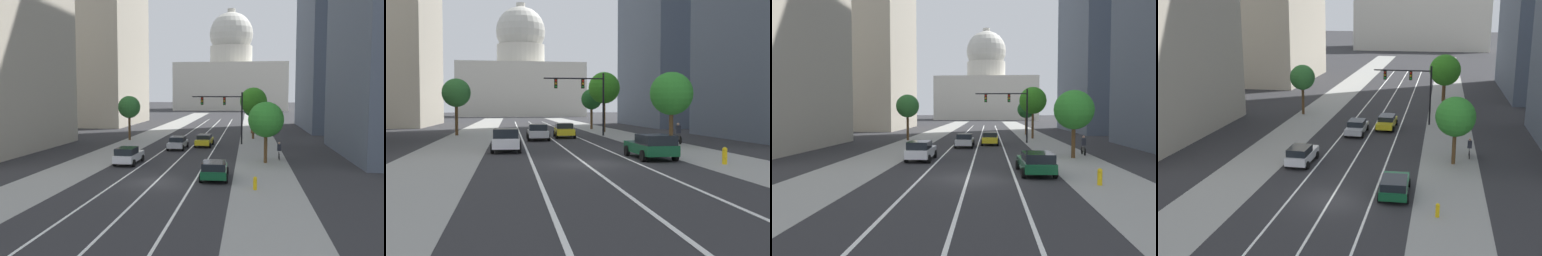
% 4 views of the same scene
% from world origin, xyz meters
% --- Properties ---
extents(ground_plane, '(400.00, 400.00, 0.00)m').
position_xyz_m(ground_plane, '(0.00, 40.00, 0.00)').
color(ground_plane, '#2B2B2D').
extents(sidewalk_left, '(4.78, 130.00, 0.01)m').
position_xyz_m(sidewalk_left, '(-7.90, 35.00, 0.01)').
color(sidewalk_left, gray).
rests_on(sidewalk_left, ground).
extents(sidewalk_right, '(4.78, 130.00, 0.01)m').
position_xyz_m(sidewalk_right, '(7.90, 35.00, 0.01)').
color(sidewalk_right, gray).
rests_on(sidewalk_right, ground).
extents(lane_stripe_left, '(0.16, 90.00, 0.01)m').
position_xyz_m(lane_stripe_left, '(-2.76, 25.00, 0.01)').
color(lane_stripe_left, white).
rests_on(lane_stripe_left, ground).
extents(lane_stripe_center, '(0.16, 90.00, 0.01)m').
position_xyz_m(lane_stripe_center, '(0.00, 25.00, 0.01)').
color(lane_stripe_center, white).
rests_on(lane_stripe_center, ground).
extents(lane_stripe_right, '(0.16, 90.00, 0.01)m').
position_xyz_m(lane_stripe_right, '(2.76, 25.00, 0.01)').
color(lane_stripe_right, white).
rests_on(lane_stripe_right, ground).
extents(capitol_building, '(40.15, 22.41, 37.08)m').
position_xyz_m(capitol_building, '(0.00, 126.74, 13.22)').
color(capitol_building, beige).
rests_on(capitol_building, ground).
extents(car_yellow, '(2.05, 4.49, 1.42)m').
position_xyz_m(car_yellow, '(1.38, 20.48, 0.75)').
color(car_yellow, yellow).
rests_on(car_yellow, ground).
extents(car_green, '(2.20, 4.49, 1.44)m').
position_xyz_m(car_green, '(4.15, 1.57, 0.76)').
color(car_green, '#14512D').
rests_on(car_green, ground).
extents(car_white, '(1.99, 4.29, 1.57)m').
position_xyz_m(car_white, '(-4.14, 7.09, 0.82)').
color(car_white, silver).
rests_on(car_white, ground).
extents(car_silver, '(1.98, 4.56, 1.43)m').
position_xyz_m(car_silver, '(-1.38, 17.62, 0.74)').
color(car_silver, '#B2B5BA').
rests_on(car_silver, ground).
extents(traffic_signal_mast, '(6.35, 0.39, 6.52)m').
position_xyz_m(traffic_signal_mast, '(3.87, 22.91, 4.59)').
color(traffic_signal_mast, black).
rests_on(traffic_signal_mast, ground).
extents(fire_hydrant, '(0.26, 0.35, 0.91)m').
position_xyz_m(fire_hydrant, '(7.12, -1.42, 0.46)').
color(fire_hydrant, yellow).
rests_on(fire_hydrant, ground).
extents(cyclist, '(0.37, 1.70, 1.72)m').
position_xyz_m(cyclist, '(9.60, 11.50, 0.85)').
color(cyclist, black).
rests_on(cyclist, ground).
extents(street_tree_mid_left, '(3.01, 3.01, 6.01)m').
position_xyz_m(street_tree_mid_left, '(-9.44, 25.61, 4.47)').
color(street_tree_mid_left, '#51381E').
rests_on(street_tree_mid_left, ground).
extents(street_tree_far_right, '(3.75, 3.75, 7.18)m').
position_xyz_m(street_tree_far_right, '(7.30, 29.49, 5.27)').
color(street_tree_far_right, '#51381E').
rests_on(street_tree_far_right, ground).
extents(street_tree_near_right, '(2.81, 2.81, 5.48)m').
position_xyz_m(street_tree_near_right, '(7.18, 37.19, 4.04)').
color(street_tree_near_right, '#51381E').
rests_on(street_tree_near_right, ground).
extents(street_tree_mid_right, '(3.27, 3.27, 5.65)m').
position_xyz_m(street_tree_mid_right, '(8.22, 9.40, 4.00)').
color(street_tree_mid_right, '#51381E').
rests_on(street_tree_mid_right, ground).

